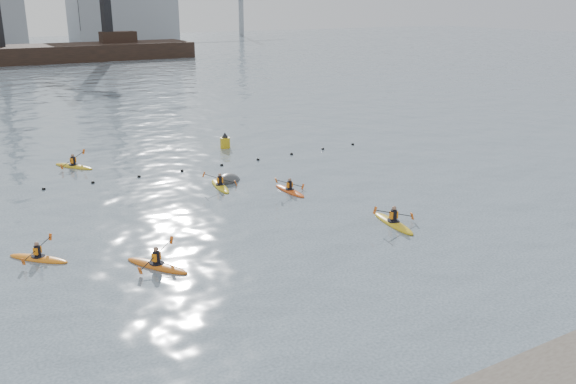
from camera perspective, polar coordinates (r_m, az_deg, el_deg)
name	(u,v)px	position (r m, az deg, el deg)	size (l,w,h in m)	color
ground	(372,309)	(24.03, 7.90, -10.76)	(400.00, 400.00, 0.00)	#3A4A55
float_line	(160,173)	(42.50, -11.89, 1.73)	(33.24, 0.73, 0.24)	black
barge_pier	(0,53)	(127.36, -25.36, 11.64)	(72.00, 19.30, 29.50)	black
kayaker_0	(157,265)	(27.82, -12.17, -6.67)	(2.30, 3.26, 1.21)	#D06113
kayaker_1	(393,222)	(32.66, 9.83, -2.82)	(2.47, 3.69, 1.27)	gold
kayaker_2	(38,258)	(30.18, -22.33, -5.70)	(2.56, 2.67, 1.02)	orange
kayaker_3	(220,186)	(38.80, -6.37, 0.60)	(2.23, 3.29, 1.24)	gold
kayaker_4	(290,190)	(37.63, 0.16, 0.17)	(2.14, 3.11, 1.17)	#D64C14
kayaker_5	(74,166)	(45.81, -19.42, 2.34)	(2.45, 3.24, 1.20)	gold
mooring_buoy	(229,181)	(40.06, -5.56, 1.02)	(2.09, 1.24, 1.05)	#3A3C3F
nav_buoy	(225,143)	(49.12, -5.90, 4.62)	(0.79, 0.79, 1.44)	#BF9713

